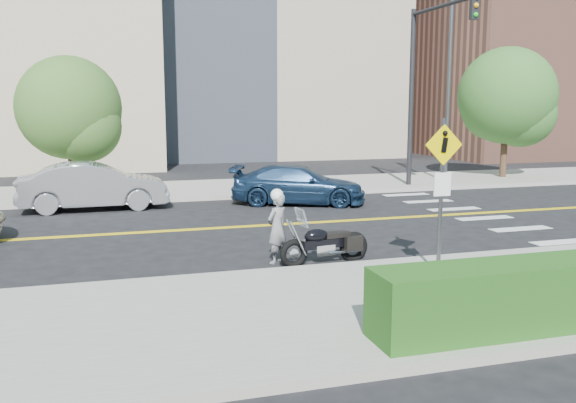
% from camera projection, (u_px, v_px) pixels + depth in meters
% --- Properties ---
extents(ground_plane, '(120.00, 120.00, 0.00)m').
position_uv_depth(ground_plane, '(183.00, 230.00, 16.70)').
color(ground_plane, black).
rests_on(ground_plane, ground).
extents(sidewalk_near, '(60.00, 5.00, 0.15)m').
position_uv_depth(sidewalk_near, '(240.00, 318.00, 9.59)').
color(sidewalk_near, '#9E9B91').
rests_on(sidewalk_near, ground_plane).
extents(sidewalk_far, '(60.00, 5.00, 0.15)m').
position_uv_depth(sidewalk_far, '(160.00, 191.00, 23.79)').
color(sidewalk_far, '#9E9B91').
rests_on(sidewalk_far, ground_plane).
extents(building_mid, '(18.00, 14.00, 20.00)m').
position_uv_depth(building_mid, '(250.00, 8.00, 42.00)').
color(building_mid, '#A39984').
rests_on(building_mid, ground_plane).
extents(building_right, '(14.00, 12.00, 12.00)m').
position_uv_depth(building_right, '(524.00, 67.00, 42.01)').
color(building_right, '#8C5947').
rests_on(building_right, ground_plane).
extents(lamp_post, '(0.16, 0.16, 8.00)m').
position_uv_depth(lamp_post, '(449.00, 87.00, 25.58)').
color(lamp_post, '#4C4C51').
rests_on(lamp_post, sidewalk_far).
extents(traffic_light, '(0.28, 4.50, 7.00)m').
position_uv_depth(traffic_light, '(423.00, 72.00, 23.59)').
color(traffic_light, black).
rests_on(traffic_light, sidewalk_far).
extents(pedestrian_sign, '(0.78, 0.08, 3.00)m').
position_uv_depth(pedestrian_sign, '(442.00, 181.00, 11.60)').
color(pedestrian_sign, '#4C4C51').
rests_on(pedestrian_sign, sidewalk_near).
extents(motorcyclist, '(0.67, 0.62, 1.63)m').
position_uv_depth(motorcyclist, '(277.00, 226.00, 13.11)').
color(motorcyclist, '#98989D').
rests_on(motorcyclist, ground).
extents(motorcycle, '(2.12, 0.91, 1.25)m').
position_uv_depth(motorcycle, '(325.00, 235.00, 13.13)').
color(motorcycle, black).
rests_on(motorcycle, ground).
extents(parked_car_silver, '(4.75, 1.75, 1.56)m').
position_uv_depth(parked_car_silver, '(94.00, 186.00, 19.89)').
color(parked_car_silver, '#9EA0A5').
rests_on(parked_car_silver, ground).
extents(parked_car_blue, '(4.97, 3.42, 1.34)m').
position_uv_depth(parked_car_blue, '(298.00, 185.00, 21.05)').
color(parked_car_blue, navy).
rests_on(parked_car_blue, ground).
extents(tree_far_a, '(3.80, 3.80, 5.20)m').
position_uv_depth(tree_far_a, '(69.00, 108.00, 22.47)').
color(tree_far_a, '#382619').
rests_on(tree_far_a, ground).
extents(tree_far_b, '(4.32, 4.32, 5.98)m').
position_uv_depth(tree_far_b, '(507.00, 96.00, 27.30)').
color(tree_far_b, '#382619').
rests_on(tree_far_b, ground).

